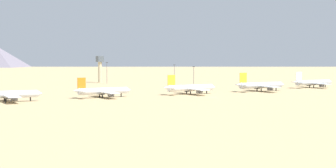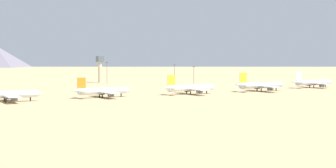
{
  "view_description": "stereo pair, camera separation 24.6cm",
  "coord_description": "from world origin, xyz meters",
  "px_view_note": "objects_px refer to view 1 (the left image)",
  "views": [
    {
      "loc": [
        -188.02,
        -260.73,
        25.33
      ],
      "look_at": [
        -8.86,
        35.66,
        6.0
      ],
      "focal_mm": 60.76,
      "sensor_mm": 36.0,
      "label": 1
    },
    {
      "loc": [
        -187.81,
        -260.85,
        25.33
      ],
      "look_at": [
        -8.86,
        35.66,
        6.0
      ],
      "focal_mm": 60.76,
      "sensor_mm": 36.0,
      "label": 2
    }
  ],
  "objects_px": {
    "parked_jet_white_5": "(313,83)",
    "parked_jet_orange_2": "(103,91)",
    "parked_jet_yellow_4": "(261,85)",
    "light_pole_west": "(107,71)",
    "light_pole_mid": "(174,72)",
    "parked_jet_yellow_3": "(190,88)",
    "parked_jet_yellow_1": "(7,94)",
    "light_pole_east": "(194,74)",
    "control_tower": "(100,67)"
  },
  "relations": [
    {
      "from": "parked_jet_yellow_4",
      "to": "light_pole_west",
      "type": "distance_m",
      "value": 142.52
    },
    {
      "from": "parked_jet_yellow_1",
      "to": "light_pole_east",
      "type": "bearing_deg",
      "value": 31.12
    },
    {
      "from": "parked_jet_yellow_1",
      "to": "light_pole_west",
      "type": "relative_size",
      "value": 2.07
    },
    {
      "from": "parked_jet_yellow_3",
      "to": "light_pole_mid",
      "type": "xyz_separation_m",
      "value": [
        63.83,
        120.94,
        4.8
      ]
    },
    {
      "from": "parked_jet_white_5",
      "to": "light_pole_east",
      "type": "xyz_separation_m",
      "value": [
        -52.8,
        73.85,
        4.63
      ]
    },
    {
      "from": "parked_jet_yellow_3",
      "to": "light_pole_east",
      "type": "xyz_separation_m",
      "value": [
        56.99,
        81.43,
        4.5
      ]
    },
    {
      "from": "parked_jet_yellow_1",
      "to": "control_tower",
      "type": "distance_m",
      "value": 187.23
    },
    {
      "from": "parked_jet_yellow_4",
      "to": "light_pole_mid",
      "type": "distance_m",
      "value": 123.75
    },
    {
      "from": "parked_jet_yellow_3",
      "to": "parked_jet_yellow_4",
      "type": "bearing_deg",
      "value": 0.1
    },
    {
      "from": "parked_jet_yellow_4",
      "to": "light_pole_east",
      "type": "height_order",
      "value": "light_pole_east"
    },
    {
      "from": "parked_jet_yellow_1",
      "to": "parked_jet_yellow_4",
      "type": "height_order",
      "value": "parked_jet_yellow_4"
    },
    {
      "from": "parked_jet_yellow_3",
      "to": "light_pole_east",
      "type": "bearing_deg",
      "value": 57.54
    },
    {
      "from": "parked_jet_yellow_3",
      "to": "parked_jet_white_5",
      "type": "distance_m",
      "value": 110.05
    },
    {
      "from": "parked_jet_yellow_1",
      "to": "parked_jet_yellow_3",
      "type": "distance_m",
      "value": 108.87
    },
    {
      "from": "parked_jet_yellow_1",
      "to": "control_tower",
      "type": "bearing_deg",
      "value": 57.27
    },
    {
      "from": "parked_jet_white_5",
      "to": "light_pole_mid",
      "type": "bearing_deg",
      "value": 117.51
    },
    {
      "from": "parked_jet_yellow_3",
      "to": "light_pole_east",
      "type": "relative_size",
      "value": 2.51
    },
    {
      "from": "parked_jet_yellow_4",
      "to": "parked_jet_white_5",
      "type": "relative_size",
      "value": 1.07
    },
    {
      "from": "control_tower",
      "to": "light_pole_west",
      "type": "xyz_separation_m",
      "value": [
        -1.73,
        -17.35,
        -3.55
      ]
    },
    {
      "from": "parked_jet_white_5",
      "to": "control_tower",
      "type": "distance_m",
      "value": 174.82
    },
    {
      "from": "parked_jet_yellow_3",
      "to": "control_tower",
      "type": "xyz_separation_m",
      "value": [
        8.56,
        149.78,
        9.53
      ]
    },
    {
      "from": "parked_jet_yellow_1",
      "to": "control_tower",
      "type": "xyz_separation_m",
      "value": [
        117.36,
        145.57,
        9.57
      ]
    },
    {
      "from": "parked_jet_orange_2",
      "to": "parked_jet_white_5",
      "type": "relative_size",
      "value": 0.99
    },
    {
      "from": "parked_jet_orange_2",
      "to": "parked_jet_yellow_4",
      "type": "height_order",
      "value": "parked_jet_yellow_4"
    },
    {
      "from": "parked_jet_white_5",
      "to": "parked_jet_orange_2",
      "type": "bearing_deg",
      "value": -173.54
    },
    {
      "from": "control_tower",
      "to": "light_pole_east",
      "type": "xyz_separation_m",
      "value": [
        48.43,
        -68.35,
        -5.03
      ]
    },
    {
      "from": "parked_jet_yellow_1",
      "to": "parked_jet_white_5",
      "type": "distance_m",
      "value": 218.61
    },
    {
      "from": "light_pole_west",
      "to": "light_pole_mid",
      "type": "xyz_separation_m",
      "value": [
        56.99,
        -11.48,
        -1.19
      ]
    },
    {
      "from": "parked_jet_yellow_1",
      "to": "light_pole_mid",
      "type": "relative_size",
      "value": 2.39
    },
    {
      "from": "parked_jet_yellow_4",
      "to": "parked_jet_white_5",
      "type": "bearing_deg",
      "value": 15.7
    },
    {
      "from": "parked_jet_yellow_3",
      "to": "light_pole_east",
      "type": "distance_m",
      "value": 99.5
    },
    {
      "from": "parked_jet_yellow_3",
      "to": "parked_jet_white_5",
      "type": "xyz_separation_m",
      "value": [
        109.79,
        7.58,
        -0.13
      ]
    },
    {
      "from": "parked_jet_white_5",
      "to": "light_pole_west",
      "type": "distance_m",
      "value": 161.94
    },
    {
      "from": "parked_jet_orange_2",
      "to": "parked_jet_yellow_4",
      "type": "xyz_separation_m",
      "value": [
        108.6,
        -6.87,
        0.29
      ]
    },
    {
      "from": "parked_jet_orange_2",
      "to": "parked_jet_white_5",
      "type": "distance_m",
      "value": 165.32
    },
    {
      "from": "control_tower",
      "to": "light_pole_east",
      "type": "relative_size",
      "value": 1.54
    },
    {
      "from": "light_pole_mid",
      "to": "light_pole_east",
      "type": "relative_size",
      "value": 1.04
    },
    {
      "from": "parked_jet_orange_2",
      "to": "light_pole_west",
      "type": "bearing_deg",
      "value": 66.11
    },
    {
      "from": "parked_jet_yellow_1",
      "to": "parked_jet_white_5",
      "type": "xyz_separation_m",
      "value": [
        218.58,
        3.37,
        -0.09
      ]
    },
    {
      "from": "parked_jet_white_5",
      "to": "light_pole_mid",
      "type": "relative_size",
      "value": 2.34
    },
    {
      "from": "parked_jet_orange_2",
      "to": "control_tower",
      "type": "relative_size",
      "value": 1.56
    },
    {
      "from": "parked_jet_yellow_4",
      "to": "light_pole_east",
      "type": "relative_size",
      "value": 2.59
    },
    {
      "from": "parked_jet_orange_2",
      "to": "parked_jet_white_5",
      "type": "xyz_separation_m",
      "value": [
        165.3,
        2.96,
        0.04
      ]
    },
    {
      "from": "parked_jet_orange_2",
      "to": "light_pole_east",
      "type": "xyz_separation_m",
      "value": [
        112.5,
        76.81,
        4.67
      ]
    },
    {
      "from": "parked_jet_orange_2",
      "to": "control_tower",
      "type": "height_order",
      "value": "control_tower"
    },
    {
      "from": "parked_jet_orange_2",
      "to": "light_pole_west",
      "type": "distance_m",
      "value": 142.33
    },
    {
      "from": "parked_jet_yellow_4",
      "to": "parked_jet_white_5",
      "type": "height_order",
      "value": "parked_jet_yellow_4"
    },
    {
      "from": "parked_jet_yellow_3",
      "to": "parked_jet_yellow_4",
      "type": "height_order",
      "value": "parked_jet_yellow_4"
    },
    {
      "from": "parked_jet_yellow_4",
      "to": "parked_jet_yellow_1",
      "type": "bearing_deg",
      "value": -176.42
    },
    {
      "from": "parked_jet_yellow_3",
      "to": "parked_jet_white_5",
      "type": "height_order",
      "value": "parked_jet_yellow_3"
    }
  ]
}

